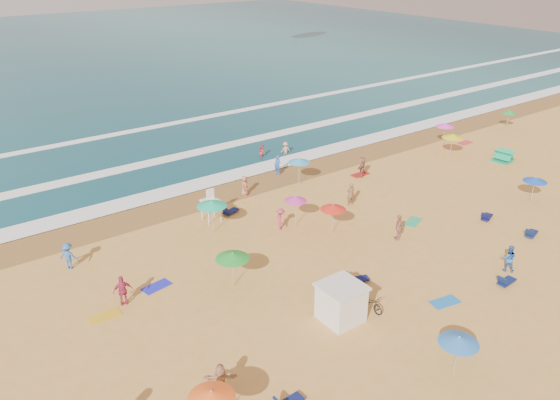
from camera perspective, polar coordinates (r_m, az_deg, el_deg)
ground at (r=34.75m, az=2.95°, el=-6.53°), size 220.00×220.00×0.00m
ocean at (r=110.00m, az=-26.45°, el=12.98°), size 220.00×140.00×0.18m
wet_sand at (r=43.98m, az=-7.31°, el=0.42°), size 220.00×220.00×0.00m
surf_foam at (r=51.30m, az=-12.17°, el=3.82°), size 200.00×18.70×0.05m
cabana at (r=29.53m, az=6.40°, el=-10.68°), size 2.00×2.00×2.00m
cabana_roof at (r=28.92m, az=6.50°, el=-8.98°), size 2.20×2.20×0.12m
bicycle at (r=30.76m, az=9.40°, el=-10.43°), size 0.67×1.85×0.97m
lifeguard_stand at (r=39.65m, az=-7.22°, el=-0.76°), size 1.20×1.20×2.10m
beach_umbrellas at (r=34.37m, az=5.22°, el=-2.90°), size 59.96×27.19×0.76m
loungers at (r=35.43m, az=12.67°, el=-6.18°), size 66.16×18.43×0.34m
towels at (r=33.63m, az=7.22°, el=-7.86°), size 47.15×26.14×0.03m
popup_tents at (r=53.06m, az=26.20°, el=3.03°), size 2.36×10.48×1.20m
beachgoers at (r=35.40m, az=-2.19°, el=-4.29°), size 34.60×28.51×2.14m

